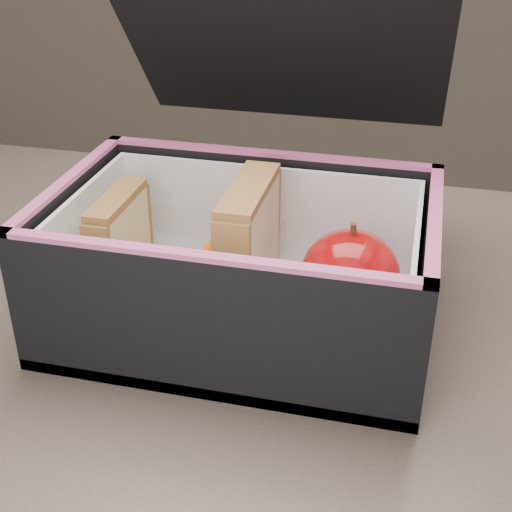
# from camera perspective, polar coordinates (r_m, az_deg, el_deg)

# --- Properties ---
(kitchen_table) EXTENTS (1.20, 0.80, 0.75)m
(kitchen_table) POSITION_cam_1_polar(r_m,az_deg,el_deg) (0.65, 3.58, -14.99)
(kitchen_table) COLOR brown
(kitchen_table) RESTS_ON ground
(lunch_bag) EXTENTS (0.32, 0.34, 0.28)m
(lunch_bag) POSITION_cam_1_polar(r_m,az_deg,el_deg) (0.61, -1.01, 0.23)
(lunch_bag) COLOR black
(lunch_bag) RESTS_ON kitchen_table
(plastic_tub) EXTENTS (0.16, 0.11, 0.07)m
(plastic_tub) POSITION_cam_1_polar(r_m,az_deg,el_deg) (0.63, -5.74, -1.15)
(plastic_tub) COLOR white
(plastic_tub) RESTS_ON lunch_bag
(sandwich_left) EXTENTS (0.02, 0.08, 0.09)m
(sandwich_left) POSITION_cam_1_polar(r_m,az_deg,el_deg) (0.64, -10.79, 0.84)
(sandwich_left) COLOR beige
(sandwich_left) RESTS_ON plastic_tub
(sandwich_right) EXTENTS (0.03, 0.11, 0.12)m
(sandwich_right) POSITION_cam_1_polar(r_m,az_deg,el_deg) (0.60, -0.57, 0.50)
(sandwich_right) COLOR beige
(sandwich_right) RESTS_ON plastic_tub
(carrot_sticks) EXTENTS (0.04, 0.13, 0.03)m
(carrot_sticks) POSITION_cam_1_polar(r_m,az_deg,el_deg) (0.62, -5.92, -2.71)
(carrot_sticks) COLOR #E54B12
(carrot_sticks) RESTS_ON plastic_tub
(paper_napkin) EXTENTS (0.08, 0.08, 0.01)m
(paper_napkin) POSITION_cam_1_polar(r_m,az_deg,el_deg) (0.62, 7.63, -4.86)
(paper_napkin) COLOR white
(paper_napkin) RESTS_ON lunch_bag
(red_apple) EXTENTS (0.11, 0.11, 0.09)m
(red_apple) POSITION_cam_1_polar(r_m,az_deg,el_deg) (0.59, 7.54, -1.54)
(red_apple) COLOR #810003
(red_apple) RESTS_ON paper_napkin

